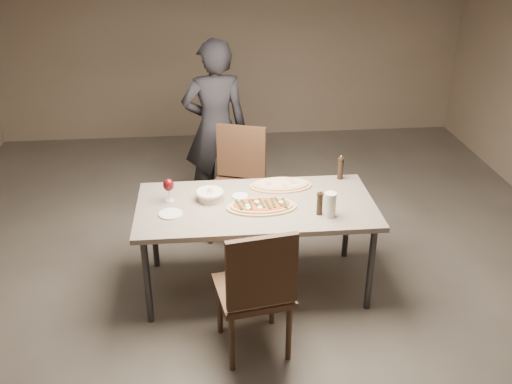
{
  "coord_description": "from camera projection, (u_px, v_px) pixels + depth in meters",
  "views": [
    {
      "loc": [
        -0.36,
        -3.8,
        2.75
      ],
      "look_at": [
        0.0,
        0.0,
        0.85
      ],
      "focal_mm": 40.0,
      "sensor_mm": 36.0,
      "label": 1
    }
  ],
  "objects": [
    {
      "name": "diner",
      "position": [
        215.0,
        128.0,
        5.49
      ],
      "size": [
        0.67,
        0.49,
        1.72
      ],
      "primitive_type": "imported",
      "rotation": [
        0.0,
        0.0,
        3.26
      ],
      "color": "black",
      "rests_on": "ground"
    },
    {
      "name": "chair_far",
      "position": [
        238.0,
        176.0,
        5.19
      ],
      "size": [
        0.61,
        0.61,
        1.01
      ],
      "rotation": [
        0.0,
        0.0,
        2.81
      ],
      "color": "#422B1B",
      "rests_on": "ground"
    },
    {
      "name": "chair_near",
      "position": [
        257.0,
        287.0,
        3.68
      ],
      "size": [
        0.55,
        0.55,
        1.0
      ],
      "rotation": [
        0.0,
        0.0,
        0.17
      ],
      "color": "#422B1B",
      "rests_on": "ground"
    },
    {
      "name": "pepper_mill_left",
      "position": [
        320.0,
        203.0,
        4.13
      ],
      "size": [
        0.05,
        0.05,
        0.19
      ],
      "rotation": [
        0.0,
        0.0,
        0.42
      ],
      "color": "black",
      "rests_on": "dining_table"
    },
    {
      "name": "dining_table",
      "position": [
        256.0,
        210.0,
        4.34
      ],
      "size": [
        1.8,
        0.9,
        0.75
      ],
      "color": "gray",
      "rests_on": "ground"
    },
    {
      "name": "carafe",
      "position": [
        330.0,
        205.0,
        4.1
      ],
      "size": [
        0.09,
        0.09,
        0.18
      ],
      "rotation": [
        0.0,
        0.0,
        -0.06
      ],
      "color": "silver",
      "rests_on": "dining_table"
    },
    {
      "name": "ham_pizza",
      "position": [
        281.0,
        185.0,
        4.57
      ],
      "size": [
        0.5,
        0.28,
        0.04
      ],
      "rotation": [
        0.0,
        0.0,
        0.41
      ],
      "color": "tan",
      "rests_on": "dining_table"
    },
    {
      "name": "wine_glass",
      "position": [
        168.0,
        186.0,
        4.3
      ],
      "size": [
        0.08,
        0.08,
        0.19
      ],
      "rotation": [
        0.0,
        0.0,
        -0.41
      ],
      "color": "silver",
      "rests_on": "dining_table"
    },
    {
      "name": "side_plate",
      "position": [
        171.0,
        214.0,
        4.16
      ],
      "size": [
        0.17,
        0.17,
        0.01
      ],
      "rotation": [
        0.0,
        0.0,
        0.33
      ],
      "color": "white",
      "rests_on": "dining_table"
    },
    {
      "name": "zucchini_pizza",
      "position": [
        262.0,
        206.0,
        4.25
      ],
      "size": [
        0.53,
        0.29,
        0.05
      ],
      "rotation": [
        0.0,
        0.0,
        0.23
      ],
      "color": "tan",
      "rests_on": "dining_table"
    },
    {
      "name": "bread_basket",
      "position": [
        210.0,
        194.0,
        4.35
      ],
      "size": [
        0.22,
        0.22,
        0.08
      ],
      "rotation": [
        0.0,
        0.0,
        -0.29
      ],
      "color": "beige",
      "rests_on": "dining_table"
    },
    {
      "name": "oil_dish",
      "position": [
        240.0,
        196.0,
        4.41
      ],
      "size": [
        0.13,
        0.13,
        0.01
      ],
      "rotation": [
        0.0,
        0.0,
        0.39
      ],
      "color": "white",
      "rests_on": "dining_table"
    },
    {
      "name": "room",
      "position": [
        256.0,
        122.0,
        4.02
      ],
      "size": [
        7.0,
        7.0,
        7.0
      ],
      "color": "#5B564E",
      "rests_on": "ground"
    },
    {
      "name": "pepper_mill_right",
      "position": [
        341.0,
        168.0,
        4.67
      ],
      "size": [
        0.05,
        0.05,
        0.21
      ],
      "rotation": [
        0.0,
        0.0,
        -0.11
      ],
      "color": "black",
      "rests_on": "dining_table"
    }
  ]
}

